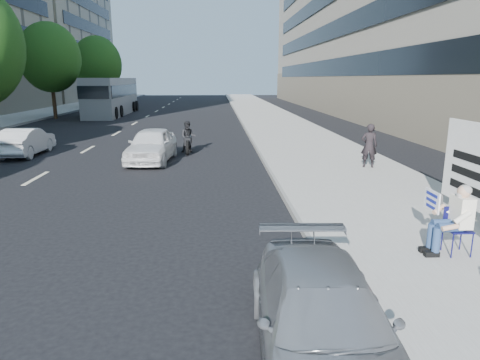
{
  "coord_description": "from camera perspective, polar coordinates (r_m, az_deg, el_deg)",
  "views": [
    {
      "loc": [
        -0.4,
        -6.37,
        3.29
      ],
      "look_at": [
        0.1,
        2.72,
        1.11
      ],
      "focal_mm": 32.0,
      "sensor_mm": 36.0,
      "label": 1
    }
  ],
  "objects": [
    {
      "name": "ground",
      "position": [
        7.18,
        0.43,
        -13.83
      ],
      "size": [
        160.0,
        160.0,
        0.0
      ],
      "primitive_type": "plane",
      "color": "black",
      "rests_on": "ground"
    },
    {
      "name": "near_sidewalk",
      "position": [
        26.93,
        6.34,
        6.5
      ],
      "size": [
        5.0,
        120.0,
        0.15
      ],
      "primitive_type": "cube",
      "color": "gray",
      "rests_on": "ground"
    },
    {
      "name": "far_bldg_north",
      "position": [
        75.27,
        -28.11,
        20.14
      ],
      "size": [
        22.0,
        28.0,
        28.0
      ],
      "primitive_type": "cube",
      "color": "tan",
      "rests_on": "ground"
    },
    {
      "name": "tree_far_d",
      "position": [
        38.76,
        -24.03,
        14.69
      ],
      "size": [
        4.8,
        4.8,
        7.65
      ],
      "color": "#382616",
      "rests_on": "ground"
    },
    {
      "name": "tree_far_e",
      "position": [
        52.12,
        -18.52,
        14.42
      ],
      "size": [
        5.4,
        5.4,
        7.89
      ],
      "color": "#382616",
      "rests_on": "ground"
    },
    {
      "name": "seated_protester",
      "position": [
        8.63,
        26.53,
        -4.29
      ],
      "size": [
        0.83,
        1.12,
        1.31
      ],
      "color": "#141459",
      "rests_on": "near_sidewalk"
    },
    {
      "name": "pedestrian_woman",
      "position": [
        16.02,
        16.83,
        4.41
      ],
      "size": [
        0.65,
        0.51,
        1.57
      ],
      "primitive_type": "imported",
      "rotation": [
        0.0,
        0.0,
        2.89
      ],
      "color": "black",
      "rests_on": "near_sidewalk"
    },
    {
      "name": "parked_sedan",
      "position": [
        5.29,
        11.0,
        -17.88
      ],
      "size": [
        1.78,
        3.95,
        1.12
      ],
      "primitive_type": "imported",
      "rotation": [
        0.0,
        0.0,
        -0.05
      ],
      "color": "#9A9CA0",
      "rests_on": "ground"
    },
    {
      "name": "white_sedan_near",
      "position": [
        17.57,
        -11.7,
        4.61
      ],
      "size": [
        1.89,
        4.09,
        1.36
      ],
      "primitive_type": "imported",
      "rotation": [
        0.0,
        0.0,
        -0.07
      ],
      "color": "white",
      "rests_on": "ground"
    },
    {
      "name": "white_sedan_mid",
      "position": [
        20.84,
        -26.66,
        4.61
      ],
      "size": [
        1.31,
        3.67,
        1.2
      ],
      "primitive_type": "imported",
      "rotation": [
        0.0,
        0.0,
        3.15
      ],
      "color": "silver",
      "rests_on": "ground"
    },
    {
      "name": "motorcycle",
      "position": [
        19.47,
        -6.91,
        5.51
      ],
      "size": [
        0.7,
        2.04,
        1.42
      ],
      "rotation": [
        0.0,
        0.0,
        -0.01
      ],
      "color": "black",
      "rests_on": "ground"
    },
    {
      "name": "bus",
      "position": [
        41.5,
        -16.7,
        10.61
      ],
      "size": [
        2.76,
        12.08,
        3.3
      ],
      "rotation": [
        0.0,
        0.0,
        0.01
      ],
      "color": "gray",
      "rests_on": "ground"
    }
  ]
}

